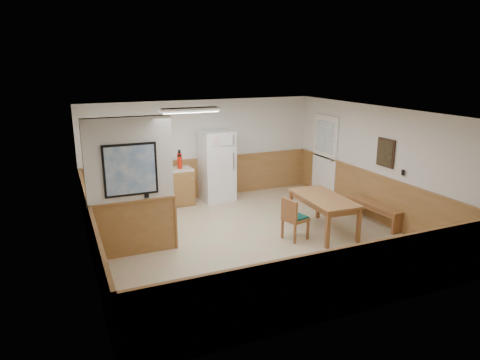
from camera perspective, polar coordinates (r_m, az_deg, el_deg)
name	(u,v)px	position (r m, az deg, el deg)	size (l,w,h in m)	color
ground	(251,238)	(8.61, 1.50, -7.74)	(6.00, 6.00, 0.00)	#BCB087
ceiling	(252,112)	(7.97, 1.63, 9.04)	(6.00, 6.00, 0.02)	white
back_wall	(202,150)	(10.92, -5.08, 4.07)	(6.00, 0.02, 2.50)	white
right_wall	(376,164)	(9.81, 17.68, 2.11)	(0.02, 6.00, 2.50)	white
left_wall	(87,196)	(7.50, -19.75, -2.04)	(0.02, 6.00, 2.50)	white
wainscot_back	(203,178)	(11.08, -4.95, 0.24)	(6.00, 0.04, 1.00)	#AE7345
wainscot_right	(372,196)	(9.99, 17.25, -2.09)	(0.04, 6.00, 1.00)	#AE7345
wainscot_left	(92,238)	(7.74, -19.10, -7.34)	(0.04, 6.00, 1.00)	#AE7345
partition_wall	(131,189)	(7.76, -14.33, -1.17)	(1.50, 0.20, 2.50)	white
kitchen_counter	(159,188)	(10.50, -10.69, -1.04)	(2.20, 0.61, 1.00)	olive
exterior_door	(325,156)	(11.30, 11.21, 3.18)	(0.07, 1.02, 2.15)	white
kitchen_window	(116,144)	(10.40, -16.16, 4.63)	(0.80, 0.04, 1.00)	white
wall_painting	(386,153)	(9.51, 18.84, 3.46)	(0.04, 0.50, 0.60)	#352015
fluorescent_fixture	(190,110)	(8.90, -6.70, 9.25)	(1.20, 0.30, 0.09)	white
refrigerator	(217,166)	(10.74, -3.11, 1.90)	(0.80, 0.73, 1.76)	white
dining_table	(323,201)	(8.87, 11.04, -2.82)	(0.88, 1.65, 0.75)	#9E6C39
dining_bench	(374,208)	(9.72, 17.43, -3.58)	(0.44, 1.46, 0.45)	#9E6C39
dining_chair	(292,216)	(8.41, 7.01, -4.79)	(0.65, 0.51, 0.85)	#9E6C39
fire_extinguisher	(180,160)	(10.43, -8.06, 2.60)	(0.14, 0.14, 0.46)	red
soap_bottle	(112,170)	(10.22, -16.75, 1.25)	(0.06, 0.06, 0.20)	#1A902E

